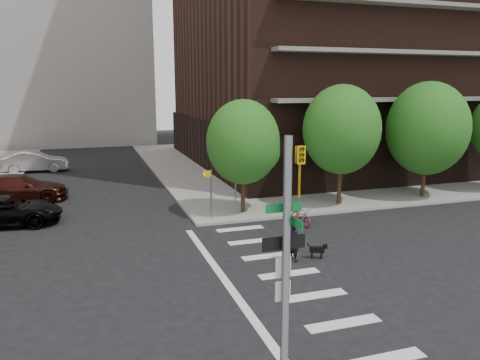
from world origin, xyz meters
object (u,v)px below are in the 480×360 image
parked_car_maroon (19,188)px  dog_walker (294,242)px  parked_car_black (5,211)px  scooter (301,216)px  parked_car_silver (35,162)px  traffic_signal (286,310)px

parked_car_maroon → dog_walker: parked_car_maroon is taller
parked_car_maroon → parked_car_black: bearing=-175.8°
parked_car_maroon → scooter: parked_car_maroon is taller
parked_car_black → scooter: bearing=-104.0°
parked_car_maroon → dog_walker: bearing=-136.3°
parked_car_silver → dog_walker: bearing=-153.3°
traffic_signal → parked_car_silver: 34.76m
parked_car_black → parked_car_maroon: parked_car_maroon is taller
parked_car_silver → parked_car_maroon: bearing=-178.7°
scooter → dog_walker: size_ratio=1.07×
parked_car_maroon → parked_car_silver: parked_car_silver is taller
traffic_signal → parked_car_maroon: traffic_signal is taller
scooter → dog_walker: 5.11m
traffic_signal → scooter: bearing=63.2°
parked_car_maroon → scooter: (14.40, -10.02, -0.37)m
parked_car_maroon → traffic_signal: bearing=-157.4°
traffic_signal → parked_car_black: (-7.73, 17.79, -1.94)m
parked_car_black → dog_walker: dog_walker is taller
parked_car_black → scooter: 15.12m
traffic_signal → parked_car_maroon: bearing=108.4°
parked_car_black → parked_car_maroon: 5.40m
dog_walker → parked_car_silver: bearing=8.6°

